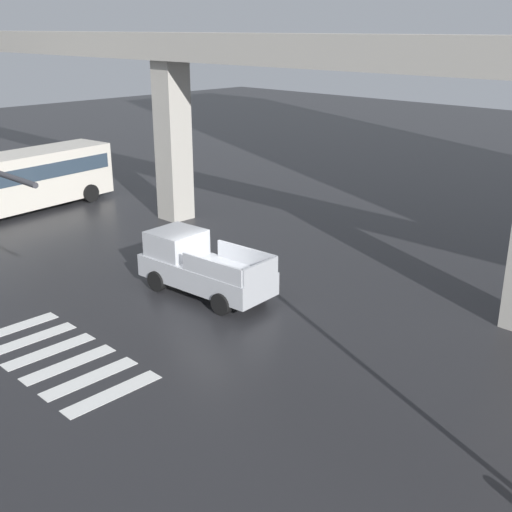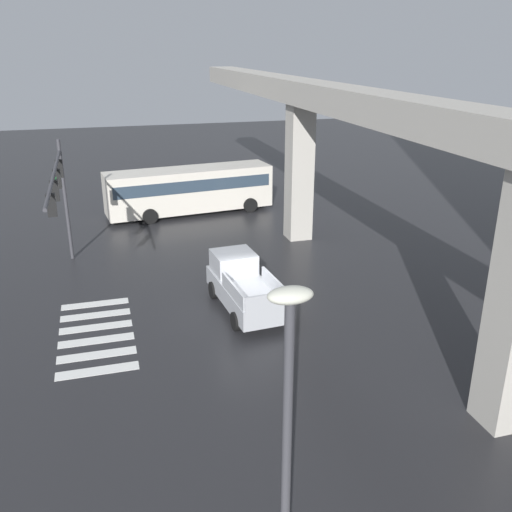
# 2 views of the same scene
# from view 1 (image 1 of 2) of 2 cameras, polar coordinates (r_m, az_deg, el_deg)

# --- Properties ---
(ground_plane) EXTENTS (120.00, 120.00, 0.00)m
(ground_plane) POSITION_cam_1_polar(r_m,az_deg,el_deg) (22.70, -3.47, -3.65)
(ground_plane) COLOR #232326
(crosswalk_stripes) EXTENTS (6.05, 2.80, 0.01)m
(crosswalk_stripes) POSITION_cam_1_polar(r_m,az_deg,el_deg) (19.53, -17.18, -8.65)
(crosswalk_stripes) COLOR silver
(crosswalk_stripes) RESTS_ON ground
(elevated_overpass) EXTENTS (56.99, 1.94, 8.78)m
(elevated_overpass) POSITION_cam_1_polar(r_m,az_deg,el_deg) (24.73, 5.60, 16.11)
(elevated_overpass) COLOR #ADA89E
(elevated_overpass) RESTS_ON ground
(pickup_truck) EXTENTS (5.23, 2.39, 2.08)m
(pickup_truck) POSITION_cam_1_polar(r_m,az_deg,el_deg) (22.79, -5.05, -0.92)
(pickup_truck) COLOR #A8AAAF
(pickup_truck) RESTS_ON ground
(city_bus) EXTENTS (3.78, 11.02, 2.99)m
(city_bus) POSITION_cam_1_polar(r_m,az_deg,el_deg) (34.76, -20.88, 6.36)
(city_bus) COLOR beige
(city_bus) RESTS_ON ground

